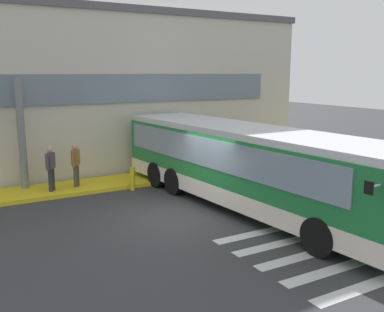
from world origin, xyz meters
The scene contains 9 objects.
ground_plane centered at (0.00, 0.00, -0.01)m, with size 80.00×90.00×0.02m, color #353538.
bay_paint_stripes centered at (2.00, -4.20, 0.00)m, with size 4.40×3.96×0.01m.
terminal_building centered at (-0.68, 11.59, 3.61)m, with size 21.24×13.80×7.24m.
boarding_curb centered at (0.00, 4.80, 0.07)m, with size 23.44×2.00×0.15m, color yellow.
entry_support_column centered at (-3.82, 5.40, 2.22)m, with size 0.28×0.28×4.13m, color slate.
bus_main_foreground centered at (2.37, -0.25, 1.34)m, with size 3.66×12.07×2.70m.
passenger_near_column centered at (-3.02, 4.47, 1.08)m, with size 0.40×0.50×1.68m.
passenger_by_doorway centered at (-2.06, 4.64, 1.08)m, with size 0.39×0.51×1.68m.
safety_bollard_yellow centered at (-0.18, 3.60, 0.45)m, with size 0.18×0.18×0.90m, color yellow.
Camera 1 is at (-6.07, -11.56, 4.48)m, focal length 40.37 mm.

